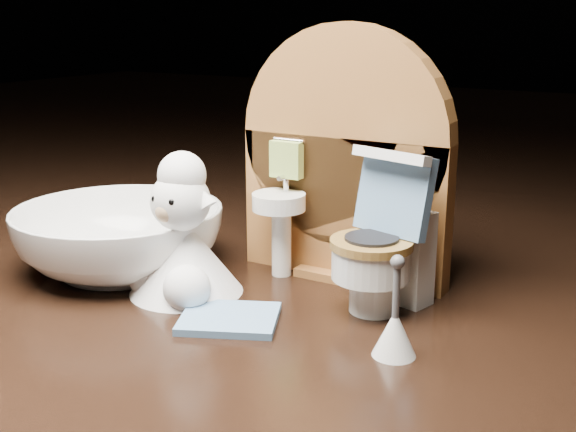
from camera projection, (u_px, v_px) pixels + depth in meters
name	position (u px, v px, depth m)	size (l,w,h in m)	color
backdrop_panel	(343.00, 170.00, 0.43)	(0.13, 0.05, 0.15)	#965D2B
toy_toilet	(385.00, 251.00, 0.39)	(0.05, 0.06, 0.09)	white
bath_mat	(229.00, 319.00, 0.38)	(0.05, 0.04, 0.00)	#638EB9
toilet_brush	(395.00, 330.00, 0.34)	(0.02, 0.02, 0.05)	white
plush_lamb	(183.00, 245.00, 0.41)	(0.07, 0.07, 0.08)	white
ceramic_bowl	(119.00, 239.00, 0.45)	(0.13, 0.13, 0.04)	white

